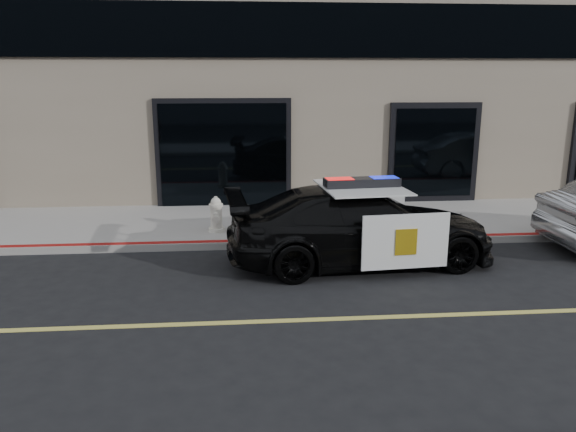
{
  "coord_description": "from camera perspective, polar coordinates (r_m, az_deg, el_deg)",
  "views": [
    {
      "loc": [
        -0.56,
        -7.42,
        3.42
      ],
      "look_at": [
        0.25,
        2.2,
        1.0
      ],
      "focal_mm": 35.0,
      "sensor_mm": 36.0,
      "label": 1
    }
  ],
  "objects": [
    {
      "name": "police_car",
      "position": [
        10.47,
        7.39,
        -0.96
      ],
      "size": [
        2.88,
        5.31,
        1.62
      ],
      "color": "black",
      "rests_on": "ground"
    },
    {
      "name": "sidewalk_n",
      "position": [
        13.12,
        -2.21,
        -0.71
      ],
      "size": [
        60.0,
        3.5,
        0.15
      ],
      "primitive_type": "cube",
      "color": "gray",
      "rests_on": "ground"
    },
    {
      "name": "fire_hydrant",
      "position": [
        12.13,
        -7.31,
        0.08
      ],
      "size": [
        0.35,
        0.48,
        0.77
      ],
      "color": "beige",
      "rests_on": "sidewalk_n"
    },
    {
      "name": "ground",
      "position": [
        8.19,
        -0.47,
        -10.62
      ],
      "size": [
        120.0,
        120.0,
        0.0
      ],
      "primitive_type": "plane",
      "color": "black",
      "rests_on": "ground"
    }
  ]
}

